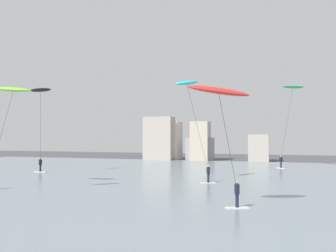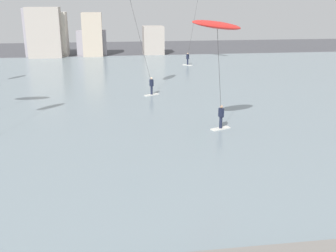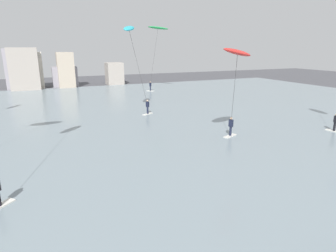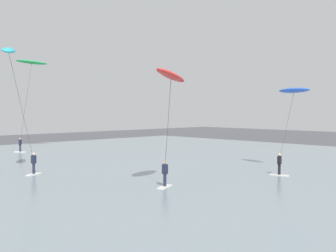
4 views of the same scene
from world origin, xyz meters
TOP-DOWN VIEW (x-y plane):
  - water_bay at (0.00, 30.95)m, footprint 84.00×52.00m
  - far_shore_buildings at (-7.06, 58.11)m, footprint 21.30×5.77m
  - kitesurfer_cyan at (0.55, 29.22)m, footprint 3.72×2.85m
  - kitesurfer_red at (5.01, 17.51)m, footprint 3.81×3.21m
  - kitesurfer_green at (10.18, 46.12)m, footprint 3.79×4.00m

SIDE VIEW (x-z plane):
  - water_bay at x=0.00m, z-range 0.00..0.10m
  - far_shore_buildings at x=-7.06m, z-range -0.55..6.90m
  - kitesurfer_red at x=5.01m, z-range 2.83..10.25m
  - kitesurfer_cyan at x=0.55m, z-range 3.38..13.00m
  - kitesurfer_green at x=10.18m, z-range 4.47..15.44m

